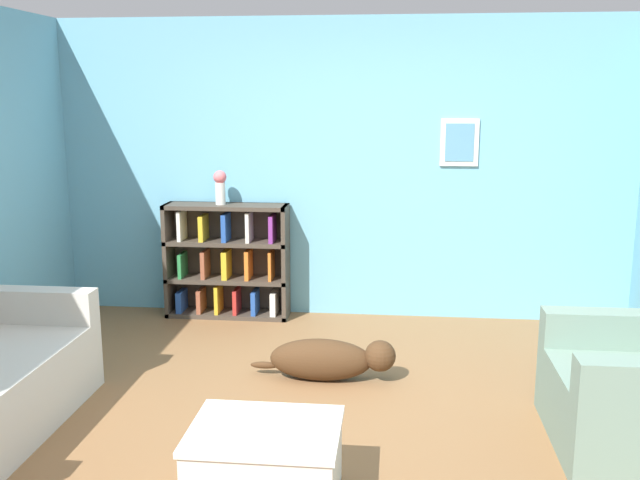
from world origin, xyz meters
TOP-DOWN VIEW (x-y plane):
  - ground_plane at (0.00, 0.00)m, footprint 14.00×14.00m
  - wall_back at (0.00, 2.25)m, footprint 5.60×0.13m
  - bookshelf at (-1.00, 2.06)m, footprint 1.09×0.29m
  - coffee_table at (-0.13, -0.87)m, footprint 0.72×0.57m
  - dog at (0.04, 0.67)m, footprint 1.02×0.26m
  - vase at (-1.04, 2.04)m, footprint 0.11×0.11m

SIDE VIEW (x-z plane):
  - ground_plane at x=0.00m, z-range 0.00..0.00m
  - dog at x=0.04m, z-range 0.00..0.30m
  - coffee_table at x=-0.13m, z-range 0.01..0.41m
  - bookshelf at x=-1.00m, z-range -0.02..0.99m
  - vase at x=-1.04m, z-range 1.03..1.33m
  - wall_back at x=0.00m, z-range 0.00..2.60m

